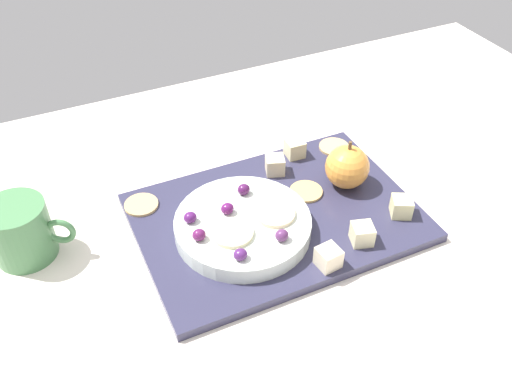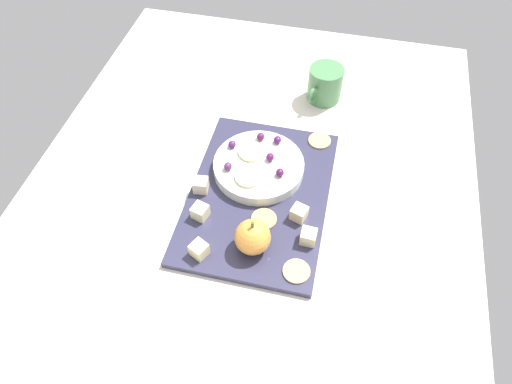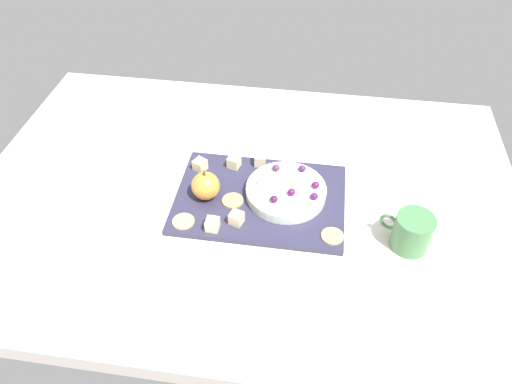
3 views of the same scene
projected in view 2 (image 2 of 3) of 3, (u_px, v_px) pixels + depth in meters
table at (243, 217)px, 91.81cm from camera, size 128.58×90.39×4.15cm
platter at (259, 195)px, 91.67cm from camera, size 38.51×26.90×1.40cm
serving_dish at (259, 167)px, 93.83cm from camera, size 18.36×18.36×2.35cm
apple_whole at (253, 237)px, 81.03cm from camera, size 6.48×6.48×6.48cm
apple_stem at (252, 225)px, 78.00cm from camera, size 0.50×0.50×1.20cm
cheese_cube_0 at (308, 237)px, 83.30cm from camera, size 2.86×2.86×2.74cm
cheese_cube_1 at (299, 212)px, 86.67cm from camera, size 3.46×3.46×2.74cm
cheese_cube_2 at (200, 212)px, 86.68cm from camera, size 3.39×3.39×2.74cm
cheese_cube_3 at (201, 185)px, 90.62cm from camera, size 3.03×3.03×2.74cm
cheese_cube_4 at (199, 250)px, 81.63cm from camera, size 3.68×3.68×2.74cm
cracker_0 at (320, 141)px, 99.67cm from camera, size 4.83×4.83×0.40cm
cracker_1 at (264, 219)px, 87.07cm from camera, size 4.83×4.83×0.40cm
cracker_2 at (296, 271)px, 80.32cm from camera, size 4.83×4.83×0.40cm
grape_0 at (270, 157)px, 92.80cm from camera, size 1.76×1.59×1.56cm
grape_1 at (277, 140)px, 95.81cm from camera, size 1.76×1.59×1.49cm
grape_2 at (260, 136)px, 96.34cm from camera, size 1.76×1.59×1.59cm
grape_3 at (232, 144)px, 95.03cm from camera, size 1.76×1.59×1.48cm
grape_4 at (228, 166)px, 91.24cm from camera, size 1.76×1.59×1.62cm
grape_5 at (280, 173)px, 90.28cm from camera, size 1.76×1.59×1.57cm
apple_slice_0 at (249, 177)px, 90.26cm from camera, size 5.40×5.40×0.60cm
apple_slice_1 at (251, 152)px, 94.34cm from camera, size 5.40×5.40×0.60cm
cup at (325, 84)px, 107.44cm from camera, size 10.66×7.98×8.17cm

